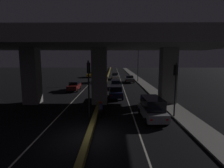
# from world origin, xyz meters

# --- Properties ---
(ground_plane) EXTENTS (200.00, 200.00, 0.00)m
(ground_plane) POSITION_xyz_m (0.00, 0.00, 0.00)
(ground_plane) COLOR black
(lane_line_left_inner) EXTENTS (0.12, 126.00, 0.00)m
(lane_line_left_inner) POSITION_xyz_m (-3.58, 35.00, 0.00)
(lane_line_left_inner) COLOR beige
(lane_line_left_inner) RESTS_ON ground_plane
(lane_line_right_inner) EXTENTS (0.12, 126.00, 0.00)m
(lane_line_right_inner) POSITION_xyz_m (3.58, 35.00, 0.00)
(lane_line_right_inner) COLOR beige
(lane_line_right_inner) RESTS_ON ground_plane
(median_divider) EXTENTS (0.39, 126.00, 0.42)m
(median_divider) POSITION_xyz_m (0.00, 35.00, 0.21)
(median_divider) COLOR olive
(median_divider) RESTS_ON ground_plane
(sidewalk_right) EXTENTS (2.13, 126.00, 0.14)m
(sidewalk_right) POSITION_xyz_m (8.34, 28.00, 0.07)
(sidewalk_right) COLOR gray
(sidewalk_right) RESTS_ON ground_plane
(elevated_overpass) EXTENTS (31.77, 13.73, 9.16)m
(elevated_overpass) POSITION_xyz_m (-0.39, 9.52, 7.07)
(elevated_overpass) COLOR gray
(elevated_overpass) RESTS_ON ground_plane
(traffic_light_left_of_median) EXTENTS (0.30, 0.49, 5.30)m
(traffic_light_left_of_median) POSITION_xyz_m (-0.60, 4.42, 3.61)
(traffic_light_left_of_median) COLOR black
(traffic_light_left_of_median) RESTS_ON ground_plane
(traffic_light_right_of_median) EXTENTS (0.30, 0.49, 5.11)m
(traffic_light_right_of_median) POSITION_xyz_m (7.37, 4.42, 3.48)
(traffic_light_right_of_median) COLOR black
(traffic_light_right_of_median) RESTS_ON ground_plane
(street_lamp) EXTENTS (2.64, 0.32, 8.56)m
(street_lamp) POSITION_xyz_m (7.24, 30.43, 5.06)
(street_lamp) COLOR #2D2D30
(street_lamp) RESTS_ON ground_plane
(car_silver_lead) EXTENTS (2.10, 4.33, 1.99)m
(car_silver_lead) POSITION_xyz_m (5.19, 3.79, 1.04)
(car_silver_lead) COLOR gray
(car_silver_lead) RESTS_ON ground_plane
(car_dark_blue_second) EXTENTS (1.97, 4.18, 1.73)m
(car_dark_blue_second) POSITION_xyz_m (2.03, 12.56, 0.90)
(car_dark_blue_second) COLOR #141938
(car_dark_blue_second) RESTS_ON ground_plane
(car_dark_green_third) EXTENTS (1.87, 4.06, 1.61)m
(car_dark_green_third) POSITION_xyz_m (2.07, 20.47, 0.83)
(car_dark_green_third) COLOR black
(car_dark_green_third) RESTS_ON ground_plane
(car_grey_fourth) EXTENTS (2.07, 4.61, 1.59)m
(car_grey_fourth) POSITION_xyz_m (5.47, 29.05, 0.81)
(car_grey_fourth) COLOR #515459
(car_grey_fourth) RESTS_ON ground_plane
(car_white_fifth) EXTENTS (1.99, 4.57, 1.75)m
(car_white_fifth) POSITION_xyz_m (2.05, 35.46, 0.91)
(car_white_fifth) COLOR silver
(car_white_fifth) RESTS_ON ground_plane
(car_dark_red_lead_oncoming) EXTENTS (1.86, 4.51, 1.58)m
(car_dark_red_lead_oncoming) POSITION_xyz_m (-5.10, 18.30, 0.81)
(car_dark_red_lead_oncoming) COLOR #591414
(car_dark_red_lead_oncoming) RESTS_ON ground_plane
(car_white_second_oncoming) EXTENTS (2.08, 4.48, 1.82)m
(car_white_second_oncoming) POSITION_xyz_m (-1.78, 28.87, 0.97)
(car_white_second_oncoming) COLOR silver
(car_white_second_oncoming) RESTS_ON ground_plane
(car_taxi_yellow_third_oncoming) EXTENTS (1.97, 4.61, 1.52)m
(car_taxi_yellow_third_oncoming) POSITION_xyz_m (-5.14, 40.56, 0.80)
(car_taxi_yellow_third_oncoming) COLOR gold
(car_taxi_yellow_third_oncoming) RESTS_ON ground_plane
(motorcycle_black_filtering_near) EXTENTS (0.34, 1.73, 1.43)m
(motorcycle_black_filtering_near) POSITION_xyz_m (0.48, 4.77, 0.61)
(motorcycle_black_filtering_near) COLOR black
(motorcycle_black_filtering_near) RESTS_ON ground_plane
(motorcycle_blue_filtering_mid) EXTENTS (0.34, 1.74, 1.39)m
(motorcycle_blue_filtering_mid) POSITION_xyz_m (0.52, 12.90, 0.60)
(motorcycle_blue_filtering_mid) COLOR black
(motorcycle_blue_filtering_mid) RESTS_ON ground_plane
(pedestrian_on_sidewalk) EXTENTS (0.35, 0.35, 1.61)m
(pedestrian_on_sidewalk) POSITION_xyz_m (8.73, 12.25, 0.94)
(pedestrian_on_sidewalk) COLOR #2D261E
(pedestrian_on_sidewalk) RESTS_ON sidewalk_right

